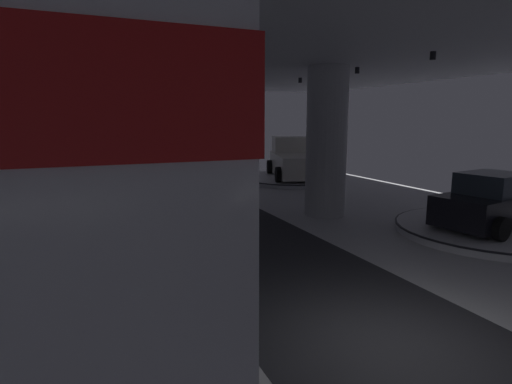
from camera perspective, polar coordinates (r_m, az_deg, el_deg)
ground at (r=7.39m, az=18.93°, el=-20.01°), size 24.00×44.00×0.06m
column_right at (r=15.75m, az=9.65°, el=6.74°), size 1.51×1.51×5.50m
column_left at (r=7.95m, az=-20.86°, el=3.15°), size 1.18×1.18×5.50m
display_platform_deep_right at (r=24.45m, az=5.15°, el=1.79°), size 5.78×5.78×0.24m
pickup_truck_deep_right at (r=24.64m, az=5.05°, el=4.29°), size 3.89×5.69×2.30m
display_platform_mid_right at (r=15.15m, az=29.60°, el=-4.53°), size 5.82×5.82×0.27m
display_car_mid_right at (r=14.94m, az=29.83°, el=-1.26°), size 4.44×2.77×1.71m
display_platform_deep_left at (r=20.89m, az=-26.80°, el=-0.52°), size 5.68×5.68×0.33m
pickup_truck_deep_left at (r=21.05m, az=-27.21°, el=2.50°), size 3.73×5.67×2.30m
visitor_walking_near at (r=17.66m, az=-2.54°, el=1.19°), size 0.32×0.32×1.59m
visitor_walking_far at (r=14.91m, az=-11.19°, el=-0.63°), size 0.32×0.32×1.59m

